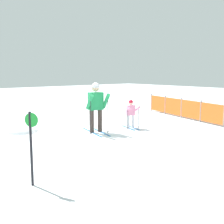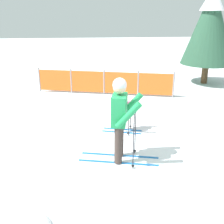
{
  "view_description": "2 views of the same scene",
  "coord_description": "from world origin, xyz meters",
  "px_view_note": "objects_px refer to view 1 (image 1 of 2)",
  "views": [
    {
      "loc": [
        8.12,
        -5.96,
        2.25
      ],
      "look_at": [
        -0.07,
        0.87,
        0.7
      ],
      "focal_mm": 45.0,
      "sensor_mm": 36.0,
      "label": 1
    },
    {
      "loc": [
        -0.79,
        -5.32,
        3.1
      ],
      "look_at": [
        -0.18,
        1.16,
        0.75
      ],
      "focal_mm": 45.0,
      "sensor_mm": 36.0,
      "label": 2
    }
  ],
  "objects_px": {
    "skier_adult": "(96,103)",
    "safety_fence": "(181,108)",
    "trail_marker": "(31,141)",
    "skier_child": "(131,112)"
  },
  "relations": [
    {
      "from": "skier_adult",
      "to": "trail_marker",
      "type": "xyz_separation_m",
      "value": [
        3.13,
        -3.89,
        -0.19
      ]
    },
    {
      "from": "skier_adult",
      "to": "safety_fence",
      "type": "xyz_separation_m",
      "value": [
        0.01,
        5.17,
        -0.61
      ]
    },
    {
      "from": "skier_adult",
      "to": "skier_child",
      "type": "distance_m",
      "value": 1.61
    },
    {
      "from": "skier_adult",
      "to": "trail_marker",
      "type": "distance_m",
      "value": 5.0
    },
    {
      "from": "skier_adult",
      "to": "skier_child",
      "type": "bearing_deg",
      "value": 93.41
    },
    {
      "from": "safety_fence",
      "to": "trail_marker",
      "type": "height_order",
      "value": "trail_marker"
    },
    {
      "from": "skier_child",
      "to": "trail_marker",
      "type": "relative_size",
      "value": 0.77
    },
    {
      "from": "skier_adult",
      "to": "safety_fence",
      "type": "bearing_deg",
      "value": 103.12
    },
    {
      "from": "trail_marker",
      "to": "skier_child",
      "type": "bearing_deg",
      "value": 117.89
    },
    {
      "from": "safety_fence",
      "to": "trail_marker",
      "type": "xyz_separation_m",
      "value": [
        3.13,
        -9.06,
        0.42
      ]
    }
  ]
}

